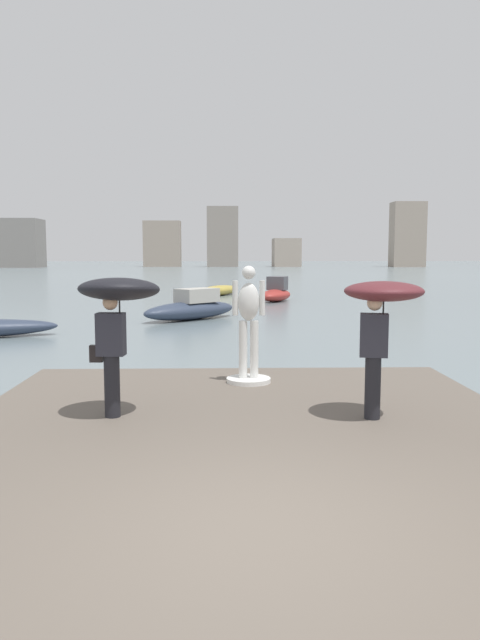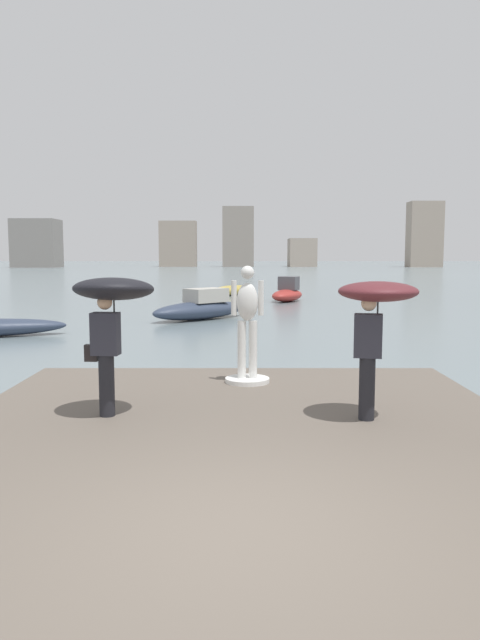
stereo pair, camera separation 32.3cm
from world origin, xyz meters
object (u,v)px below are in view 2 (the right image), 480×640
onlooker_right (377,307)px  boat_near (233,290)px  statue_white_figure (249,332)px  onlooker_left (114,303)px  boat_mid (203,308)px  boat_leftward (289,293)px

onlooker_right → boat_near: bearing=94.4°
statue_white_figure → onlooker_left: (-1.93, -2.25, 0.71)m
statue_white_figure → boat_mid: (-1.76, 14.33, -0.83)m
statue_white_figure → onlooker_right: bearing=-54.9°
statue_white_figure → onlooker_left: size_ratio=1.04×
onlooker_right → boat_leftward: size_ratio=0.54×
onlooker_right → boat_mid: (-3.48, 16.79, -1.49)m
onlooker_left → statue_white_figure: bearing=49.3°
boat_near → boat_mid: 14.87m
onlooker_left → boat_near: onlooker_left is taller
statue_white_figure → boat_near: 29.19m
boat_leftward → boat_mid: bearing=-114.2°
onlooker_left → boat_near: size_ratio=0.39×
boat_near → onlooker_left: bearing=-92.2°
onlooker_left → boat_leftward: 26.70m
boat_mid → statue_white_figure: bearing=-83.0°
onlooker_right → boat_near: onlooker_right is taller
onlooker_left → boat_near: (1.20, 31.41, -1.69)m
onlooker_left → onlooker_right: 3.66m
boat_near → boat_mid: bearing=-94.0°
onlooker_right → boat_mid: 17.21m
onlooker_left → boat_near: 31.47m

